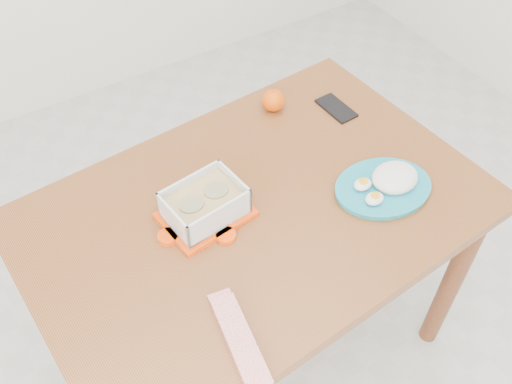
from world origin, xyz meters
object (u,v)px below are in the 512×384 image
dining_table (256,232)px  rice_plate (387,183)px  food_container (205,205)px  smartphone (336,108)px  orange_fruit (273,100)px

dining_table → rice_plate: (0.33, -0.12, 0.13)m
dining_table → food_container: size_ratio=5.23×
dining_table → food_container: 0.20m
dining_table → food_container: food_container is taller
food_container → smartphone: size_ratio=1.81×
orange_fruit → smartphone: bearing=-31.3°
dining_table → orange_fruit: bearing=46.6°
dining_table → orange_fruit: orange_fruit is taller
food_container → orange_fruit: food_container is taller
rice_plate → food_container: bearing=170.7°
orange_fruit → rice_plate: bearing=-79.6°
smartphone → dining_table: bearing=-156.4°
dining_table → smartphone: 0.47m
food_container → rice_plate: bearing=-27.2°
rice_plate → smartphone: 0.34m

